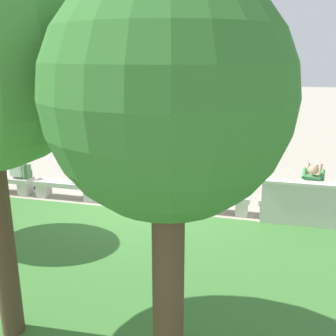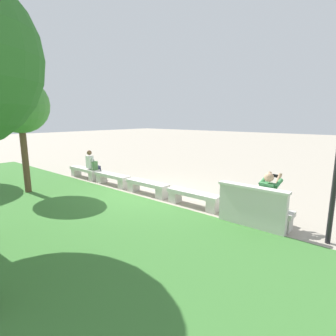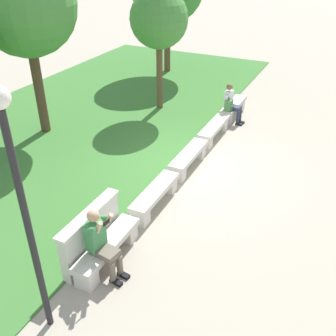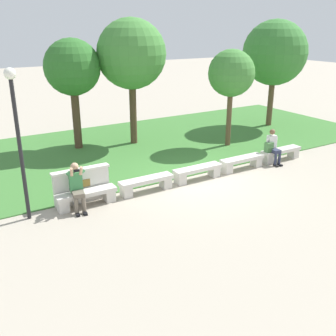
% 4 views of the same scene
% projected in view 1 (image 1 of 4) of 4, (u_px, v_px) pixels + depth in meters
% --- Properties ---
extents(ground_plane, '(80.00, 80.00, 0.00)m').
position_uv_depth(ground_plane, '(137.00, 205.00, 9.79)').
color(ground_plane, '#A89E8C').
extents(grass_strip, '(21.32, 8.00, 0.03)m').
position_uv_depth(grass_strip, '(41.00, 311.00, 5.71)').
color(grass_strip, '#3D7533').
rests_on(grass_strip, ground).
extents(bench_main, '(1.71, 0.40, 0.45)m').
position_uv_depth(bench_main, '(297.00, 208.00, 8.82)').
color(bench_main, beige).
rests_on(bench_main, ground).
extents(bench_near, '(1.71, 0.40, 0.45)m').
position_uv_depth(bench_near, '(213.00, 200.00, 9.26)').
color(bench_near, beige).
rests_on(bench_near, ground).
extents(bench_mid, '(1.71, 0.40, 0.45)m').
position_uv_depth(bench_mid, '(137.00, 193.00, 9.71)').
color(bench_mid, beige).
rests_on(bench_mid, ground).
extents(bench_far, '(1.71, 0.40, 0.45)m').
position_uv_depth(bench_far, '(67.00, 187.00, 10.16)').
color(bench_far, beige).
rests_on(bench_far, ground).
extents(bench_end, '(1.71, 0.40, 0.45)m').
position_uv_depth(bench_end, '(3.00, 182.00, 10.60)').
color(bench_end, beige).
rests_on(bench_end, ground).
extents(backrest_wall_with_plaque, '(1.66, 0.24, 1.01)m').
position_uv_depth(backrest_wall_with_plaque, '(299.00, 204.00, 8.44)').
color(backrest_wall_with_plaque, beige).
rests_on(backrest_wall_with_plaque, ground).
extents(person_photographer, '(0.51, 0.76, 1.32)m').
position_uv_depth(person_photographer, '(312.00, 189.00, 8.70)').
color(person_photographer, black).
rests_on(person_photographer, ground).
extents(person_distant, '(0.48, 0.69, 1.26)m').
position_uv_depth(person_distant, '(20.00, 169.00, 10.44)').
color(person_distant, black).
rests_on(person_distant, ground).
extents(backpack, '(0.28, 0.24, 0.43)m').
position_uv_depth(backpack, '(25.00, 171.00, 10.38)').
color(backpack, '#4C7F47').
rests_on(backpack, bench_end).
extents(tree_right_background, '(2.18, 2.18, 4.35)m').
position_uv_depth(tree_right_background, '(168.00, 101.00, 3.36)').
color(tree_right_background, '#4C3826').
rests_on(tree_right_background, ground).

